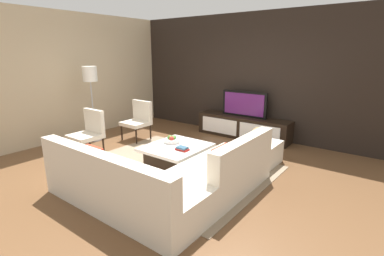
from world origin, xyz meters
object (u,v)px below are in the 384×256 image
object	(u,v)px
floor_lamp	(90,79)
book_stack	(182,149)
television	(244,104)
sectional_couch	(165,180)
decorative_ball	(258,134)
media_console	(243,127)
coffee_table	(176,156)
ottoman	(257,152)
accent_chair_far	(139,118)
accent_chair_near	(89,130)
fruit_bowl	(172,140)

from	to	relation	value
floor_lamp	book_stack	distance (m)	2.87
television	sectional_couch	distance (m)	3.34
decorative_ball	media_console	bearing A→B (deg)	126.49
coffee_table	decorative_ball	bearing A→B (deg)	43.86
media_console	decorative_ball	bearing A→B (deg)	-53.51
ottoman	accent_chair_far	world-z (taller)	accent_chair_far
coffee_table	floor_lamp	bearing A→B (deg)	178.07
media_console	book_stack	world-z (taller)	media_console
coffee_table	accent_chair_near	bearing A→B (deg)	-163.67
coffee_table	fruit_bowl	distance (m)	0.31
media_console	book_stack	distance (m)	2.42
television	ottoman	world-z (taller)	television
coffee_table	book_stack	xyz separation A→B (m)	(0.22, -0.11, 0.21)
fruit_bowl	book_stack	distance (m)	0.45
accent_chair_near	ottoman	world-z (taller)	accent_chair_near
coffee_table	decorative_ball	size ratio (longest dim) A/B	3.94
floor_lamp	accent_chair_far	size ratio (longest dim) A/B	1.89
coffee_table	decorative_ball	distance (m)	1.50
television	floor_lamp	xyz separation A→B (m)	(-2.57, -2.21, 0.58)
fruit_bowl	accent_chair_far	distance (m)	1.71
sectional_couch	accent_chair_far	xyz separation A→B (m)	(-2.37, 1.73, 0.21)
fruit_bowl	sectional_couch	bearing A→B (deg)	-53.24
ottoman	decorative_ball	distance (m)	0.33
media_console	sectional_couch	size ratio (longest dim) A/B	0.92
coffee_table	ottoman	size ratio (longest dim) A/B	1.51
ottoman	book_stack	world-z (taller)	book_stack
ottoman	accent_chair_far	xyz separation A→B (m)	(-2.81, -0.24, 0.29)
sectional_couch	accent_chair_near	distance (m)	2.41
fruit_bowl	floor_lamp	bearing A→B (deg)	-179.64
television	accent_chair_near	bearing A→B (deg)	-123.40
accent_chair_far	decorative_ball	xyz separation A→B (m)	(2.81, 0.24, 0.04)
accent_chair_near	accent_chair_far	world-z (taller)	same
floor_lamp	ottoman	size ratio (longest dim) A/B	2.35
media_console	ottoman	bearing A→B (deg)	-53.51
ottoman	fruit_bowl	bearing A→B (deg)	-143.41
media_console	decorative_ball	size ratio (longest dim) A/B	8.21
coffee_table	accent_chair_near	xyz separation A→B (m)	(-1.75, -0.51, 0.29)
book_stack	fruit_bowl	bearing A→B (deg)	152.59
floor_lamp	book_stack	size ratio (longest dim) A/B	7.52
media_console	accent_chair_far	world-z (taller)	accent_chair_far
sectional_couch	coffee_table	world-z (taller)	sectional_couch
television	accent_chair_near	size ratio (longest dim) A/B	1.25
media_console	floor_lamp	distance (m)	3.57
ottoman	accent_chair_near	bearing A→B (deg)	-151.48
coffee_table	media_console	bearing A→B (deg)	87.51
accent_chair_far	decorative_ball	distance (m)	2.82
fruit_bowl	book_stack	bearing A→B (deg)	-27.41
sectional_couch	coffee_table	xyz separation A→B (m)	(-0.61, 0.96, -0.08)
floor_lamp	accent_chair_far	distance (m)	1.33
sectional_couch	ottoman	bearing A→B (deg)	77.41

